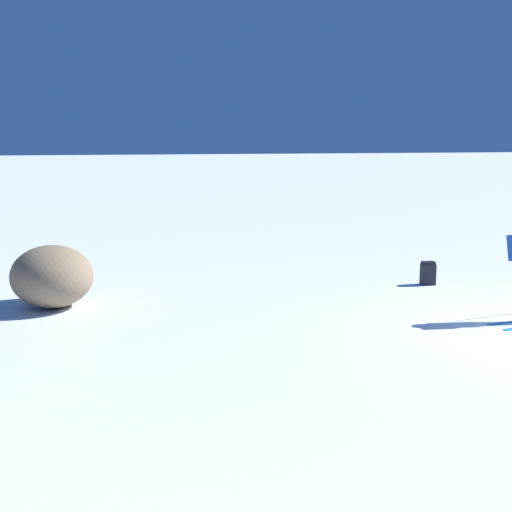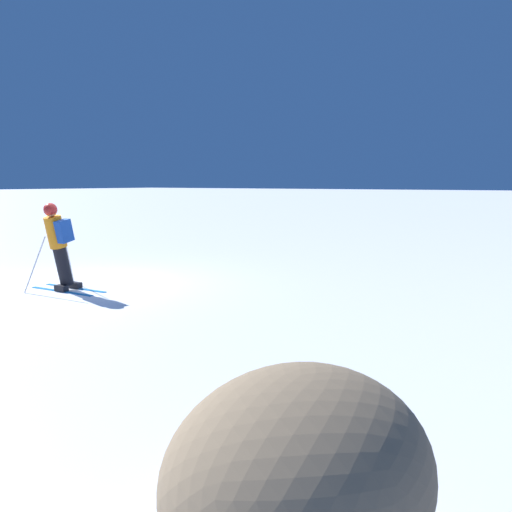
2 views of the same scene
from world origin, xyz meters
TOP-DOWN VIEW (x-y plane):
  - spare_backpack at (4.03, -0.08)m, footprint 0.30×0.35m
  - exposed_boulder_0 at (4.59, 7.61)m, footprint 1.76×1.50m

SIDE VIEW (x-z plane):
  - spare_backpack at x=4.03m, z-range -0.01..0.49m
  - exposed_boulder_0 at x=4.59m, z-range 0.00..1.14m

